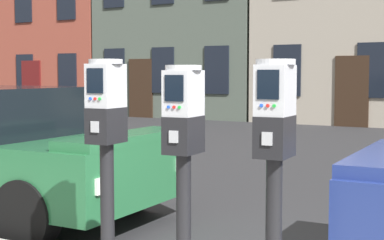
{
  "coord_description": "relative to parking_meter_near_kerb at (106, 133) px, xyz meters",
  "views": [
    {
      "loc": [
        1.49,
        -3.28,
        1.57
      ],
      "look_at": [
        -0.28,
        -0.22,
        1.29
      ],
      "focal_mm": 54.85,
      "sensor_mm": 36.0,
      "label": 1
    }
  ],
  "objects": [
    {
      "name": "parking_meter_near_kerb",
      "position": [
        0.0,
        0.0,
        0.0
      ],
      "size": [
        0.23,
        0.26,
        1.52
      ],
      "rotation": [
        0.0,
        0.0,
        -1.51
      ],
      "color": "black",
      "rests_on": "sidewalk_slab"
    },
    {
      "name": "parking_meter_end_of_row",
      "position": [
        1.15,
        -0.0,
        -0.01
      ],
      "size": [
        0.23,
        0.26,
        1.5
      ],
      "rotation": [
        0.0,
        0.0,
        -1.51
      ],
      "color": "black",
      "rests_on": "sidewalk_slab"
    },
    {
      "name": "parking_meter_twin_adjacent",
      "position": [
        0.58,
        -0.0,
        -0.03
      ],
      "size": [
        0.23,
        0.26,
        1.48
      ],
      "rotation": [
        0.0,
        0.0,
        -1.51
      ],
      "color": "black",
      "rests_on": "sidewalk_slab"
    }
  ]
}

